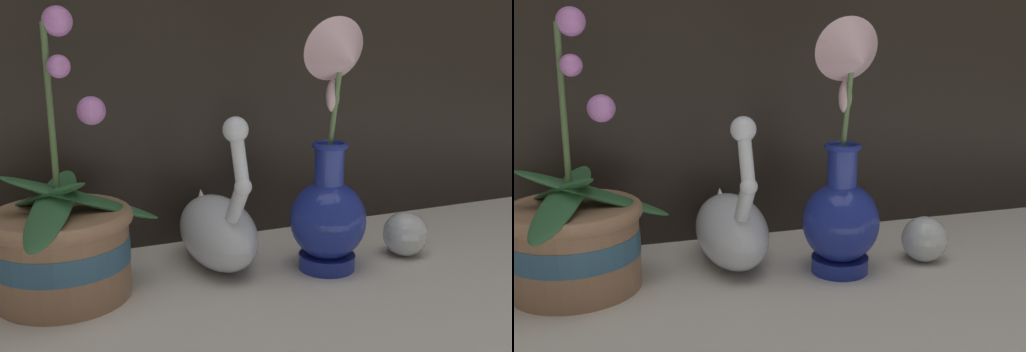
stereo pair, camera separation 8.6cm
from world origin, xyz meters
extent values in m
plane|color=beige|center=(0.00, 0.00, 0.00)|extent=(2.80, 2.80, 0.00)
cylinder|color=#9E7556|center=(-0.23, 0.12, 0.06)|extent=(0.17, 0.17, 0.11)
cylinder|color=#386689|center=(-0.23, 0.12, 0.06)|extent=(0.17, 0.17, 0.03)
torus|color=#9E7556|center=(-0.23, 0.12, 0.10)|extent=(0.18, 0.18, 0.02)
cylinder|color=#4C6B3D|center=(-0.23, 0.12, 0.23)|extent=(0.01, 0.03, 0.23)
ellipsoid|color=#2D6038|center=(-0.20, 0.12, 0.13)|extent=(0.20, 0.05, 0.08)
ellipsoid|color=#2D6038|center=(-0.25, 0.15, 0.13)|extent=(0.12, 0.18, 0.07)
ellipsoid|color=#2D6038|center=(-0.24, 0.09, 0.13)|extent=(0.10, 0.19, 0.06)
sphere|color=#C67AD1|center=(-0.22, 0.13, 0.35)|extent=(0.04, 0.04, 0.04)
sphere|color=#C67AD1|center=(-0.22, 0.12, 0.29)|extent=(0.03, 0.03, 0.03)
sphere|color=#C67AD1|center=(-0.19, 0.10, 0.24)|extent=(0.03, 0.03, 0.03)
ellipsoid|color=silver|center=(-0.02, 0.14, 0.05)|extent=(0.10, 0.19, 0.10)
cone|color=silver|center=(-0.02, 0.22, 0.07)|extent=(0.05, 0.06, 0.07)
cylinder|color=silver|center=(-0.02, 0.07, 0.11)|extent=(0.02, 0.06, 0.08)
sphere|color=silver|center=(-0.02, 0.04, 0.14)|extent=(0.02, 0.02, 0.02)
cylinder|color=silver|center=(-0.02, 0.05, 0.18)|extent=(0.02, 0.04, 0.08)
sphere|color=silver|center=(-0.02, 0.07, 0.21)|extent=(0.03, 0.03, 0.03)
cylinder|color=navy|center=(0.13, 0.07, 0.01)|extent=(0.08, 0.08, 0.02)
ellipsoid|color=navy|center=(0.13, 0.07, 0.07)|extent=(0.11, 0.11, 0.11)
cylinder|color=navy|center=(0.13, 0.07, 0.15)|extent=(0.04, 0.04, 0.06)
torus|color=navy|center=(0.13, 0.07, 0.18)|extent=(0.05, 0.05, 0.01)
cylinder|color=#567A47|center=(0.13, 0.06, 0.23)|extent=(0.01, 0.03, 0.11)
cone|color=beige|center=(0.13, 0.04, 0.30)|extent=(0.09, 0.08, 0.10)
ellipsoid|color=beige|center=(0.12, 0.07, 0.25)|extent=(0.02, 0.02, 0.04)
sphere|color=silver|center=(0.26, 0.07, 0.03)|extent=(0.07, 0.07, 0.07)
camera|label=1|loc=(-0.28, -0.64, 0.34)|focal=42.00mm
camera|label=2|loc=(-0.20, -0.67, 0.34)|focal=42.00mm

